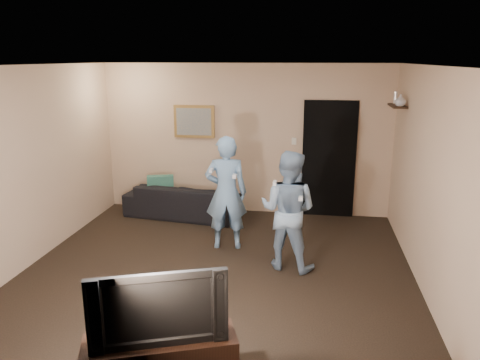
% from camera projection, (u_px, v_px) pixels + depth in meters
% --- Properties ---
extents(ground, '(5.00, 5.00, 0.00)m').
position_uv_depth(ground, '(218.00, 270.00, 6.09)').
color(ground, black).
rests_on(ground, ground).
extents(ceiling, '(5.00, 5.00, 0.04)m').
position_uv_depth(ceiling, '(215.00, 65.00, 5.43)').
color(ceiling, silver).
rests_on(ceiling, wall_back).
extents(wall_back, '(5.00, 0.04, 2.60)m').
position_uv_depth(wall_back, '(245.00, 140.00, 8.15)').
color(wall_back, tan).
rests_on(wall_back, ground).
extents(wall_front, '(5.00, 0.04, 2.60)m').
position_uv_depth(wall_front, '(147.00, 256.00, 3.37)').
color(wall_front, tan).
rests_on(wall_front, ground).
extents(wall_left, '(0.04, 5.00, 2.60)m').
position_uv_depth(wall_left, '(30.00, 167.00, 6.13)').
color(wall_left, tan).
rests_on(wall_left, ground).
extents(wall_right, '(0.04, 5.00, 2.60)m').
position_uv_depth(wall_right, '(429.00, 182.00, 5.39)').
color(wall_right, tan).
rests_on(wall_right, ground).
extents(sofa, '(2.02, 1.01, 0.57)m').
position_uv_depth(sofa, '(182.00, 200.00, 8.13)').
color(sofa, black).
rests_on(sofa, ground).
extents(throw_pillow, '(0.47, 0.28, 0.45)m').
position_uv_depth(throw_pillow, '(161.00, 188.00, 8.14)').
color(throw_pillow, '#1C5549').
rests_on(throw_pillow, sofa).
extents(painting_frame, '(0.72, 0.05, 0.57)m').
position_uv_depth(painting_frame, '(194.00, 122.00, 8.18)').
color(painting_frame, olive).
rests_on(painting_frame, wall_back).
extents(painting_canvas, '(0.62, 0.01, 0.47)m').
position_uv_depth(painting_canvas, '(194.00, 122.00, 8.16)').
color(painting_canvas, slate).
rests_on(painting_canvas, painting_frame).
extents(doorway, '(0.90, 0.06, 2.00)m').
position_uv_depth(doorway, '(329.00, 159.00, 7.98)').
color(doorway, black).
rests_on(doorway, ground).
extents(light_switch, '(0.08, 0.02, 0.12)m').
position_uv_depth(light_switch, '(294.00, 141.00, 8.00)').
color(light_switch, silver).
rests_on(light_switch, wall_back).
extents(wall_shelf, '(0.20, 0.60, 0.03)m').
position_uv_depth(wall_shelf, '(397.00, 106.00, 6.95)').
color(wall_shelf, black).
rests_on(wall_shelf, wall_right).
extents(shelf_vase, '(0.16, 0.16, 0.17)m').
position_uv_depth(shelf_vase, '(400.00, 100.00, 6.73)').
color(shelf_vase, '#BCBCC1').
rests_on(shelf_vase, wall_shelf).
extents(shelf_figurine, '(0.06, 0.06, 0.18)m').
position_uv_depth(shelf_figurine, '(396.00, 97.00, 7.14)').
color(shelf_figurine, silver).
rests_on(shelf_figurine, wall_shelf).
extents(television, '(1.07, 0.51, 0.63)m').
position_uv_depth(television, '(158.00, 304.00, 3.72)').
color(television, black).
rests_on(television, tv_console).
extents(wii_player_left, '(0.65, 0.53, 1.64)m').
position_uv_depth(wii_player_left, '(226.00, 193.00, 6.65)').
color(wii_player_left, '#6D97BE').
rests_on(wii_player_left, ground).
extents(wii_player_right, '(0.89, 0.78, 1.56)m').
position_uv_depth(wii_player_right, '(288.00, 210.00, 6.01)').
color(wii_player_right, '#7C98B4').
rests_on(wii_player_right, ground).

